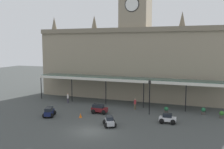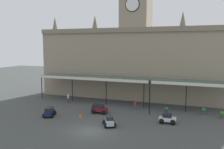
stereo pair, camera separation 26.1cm
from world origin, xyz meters
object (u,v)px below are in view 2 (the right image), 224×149
pedestrian_near_entrance (68,98)px  victorian_lamppost (150,93)px  car_silver_sedan (109,122)px  traffic_cone (80,115)px  planter_forecourt_centre (166,110)px  pedestrian_beside_cars (135,104)px  planter_near_kerb (204,111)px  car_navy_estate (49,112)px  planter_by_canopy (222,115)px  car_maroon_estate (99,109)px  car_white_sedan (167,119)px

pedestrian_near_entrance → victorian_lamppost: (14.06, -2.08, 2.14)m
car_silver_sedan → traffic_cone: bearing=158.5°
car_silver_sedan → planter_forecourt_centre: size_ratio=2.34×
pedestrian_near_entrance → planter_forecourt_centre: (16.19, -0.74, -0.42)m
pedestrian_beside_cars → planter_forecourt_centre: bearing=-7.2°
car_silver_sedan → victorian_lamppost: victorian_lamppost is taller
pedestrian_beside_cars → planter_forecourt_centre: 4.73m
planter_near_kerb → pedestrian_beside_cars: bearing=-176.0°
car_navy_estate → pedestrian_beside_cars: 12.44m
car_silver_sedan → planter_near_kerb: car_silver_sedan is taller
planter_by_canopy → planter_near_kerb: (-2.26, 1.06, 0.00)m
car_maroon_estate → pedestrian_beside_cars: 5.65m
car_maroon_estate → planter_near_kerb: 14.47m
pedestrian_near_entrance → car_maroon_estate: bearing=-28.2°
pedestrian_beside_cars → pedestrian_near_entrance: (-11.51, 0.15, 0.00)m
car_maroon_estate → pedestrian_beside_cars: bearing=42.1°
pedestrian_beside_cars → planter_near_kerb: pedestrian_beside_cars is taller
car_maroon_estate → victorian_lamppost: victorian_lamppost is taller
pedestrian_beside_cars → planter_near_kerb: (9.58, 0.66, -0.42)m
car_navy_estate → planter_near_kerb: 21.13m
car_white_sedan → victorian_lamppost: (-2.93, 3.06, 2.55)m
car_silver_sedan → pedestrian_beside_cars: pedestrian_beside_cars is taller
planter_forecourt_centre → pedestrian_beside_cars: bearing=172.8°
planter_by_canopy → victorian_lamppost: bearing=-170.7°
car_silver_sedan → victorian_lamppost: (3.39, 6.59, 2.55)m
car_white_sedan → car_silver_sedan: (-6.31, -3.53, 0.00)m
pedestrian_beside_cars → traffic_cone: size_ratio=2.73×
car_white_sedan → pedestrian_beside_cars: pedestrian_beside_cars is taller
planter_near_kerb → car_silver_sedan: bearing=-138.6°
victorian_lamppost → planter_forecourt_centre: bearing=32.2°
car_silver_sedan → pedestrian_near_entrance: pedestrian_near_entrance is taller
planter_near_kerb → car_maroon_estate: bearing=-162.1°
victorian_lamppost → traffic_cone: 9.85m
car_navy_estate → planter_by_canopy: bearing=18.2°
victorian_lamppost → planter_near_kerb: 7.93m
car_silver_sedan → car_navy_estate: bearing=173.9°
car_navy_estate → victorian_lamppost: victorian_lamppost is taller
car_maroon_estate → planter_near_kerb: size_ratio=2.38×
car_navy_estate → planter_forecourt_centre: bearing=25.6°
victorian_lamppost → car_maroon_estate: bearing=-164.7°
pedestrian_beside_cars → planter_forecourt_centre: size_ratio=1.74×
car_navy_estate → car_maroon_estate: bearing=33.5°
car_silver_sedan → planter_forecourt_centre: car_silver_sedan is taller
pedestrian_near_entrance → planter_forecourt_centre: 16.21m
car_navy_estate → traffic_cone: size_ratio=3.96×
pedestrian_beside_cars → traffic_cone: pedestrian_beside_cars is taller
car_silver_sedan → planter_by_canopy: (12.68, 8.12, -0.01)m
traffic_cone → planter_near_kerb: size_ratio=0.64×
car_silver_sedan → victorian_lamppost: size_ratio=0.46×
car_white_sedan → car_maroon_estate: car_maroon_estate is taller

